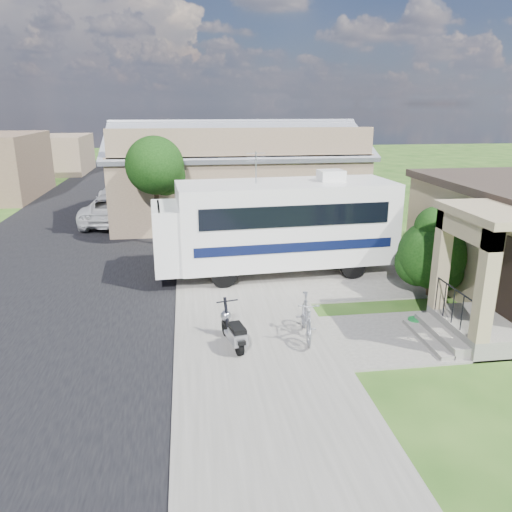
{
  "coord_description": "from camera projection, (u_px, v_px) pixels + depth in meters",
  "views": [
    {
      "loc": [
        -2.54,
        -12.06,
        5.79
      ],
      "look_at": [
        -0.5,
        2.5,
        1.3
      ],
      "focal_mm": 35.0,
      "sensor_mm": 36.0,
      "label": 1
    }
  ],
  "objects": [
    {
      "name": "shrub",
      "position": [
        434.0,
        251.0,
        15.33
      ],
      "size": [
        2.33,
        2.23,
        2.86
      ],
      "color": "black",
      "rests_on": "ground"
    },
    {
      "name": "street_tree_c",
      "position": [
        169.0,
        140.0,
        38.62
      ],
      "size": [
        2.44,
        2.4,
        4.42
      ],
      "color": "black",
      "rests_on": "ground"
    },
    {
      "name": "driveway_slab",
      "position": [
        303.0,
        272.0,
        17.9
      ],
      "size": [
        7.0,
        6.0,
        0.05
      ],
      "primitive_type": "cube",
      "color": "#65625B",
      "rests_on": "ground"
    },
    {
      "name": "street_slab",
      "position": [
        75.0,
        241.0,
        21.92
      ],
      "size": [
        9.0,
        80.0,
        0.02
      ],
      "primitive_type": "cube",
      "color": "black",
      "rests_on": "ground"
    },
    {
      "name": "motorhome",
      "position": [
        277.0,
        223.0,
        17.31
      ],
      "size": [
        8.42,
        3.14,
        4.24
      ],
      "rotation": [
        0.0,
        0.0,
        0.07
      ],
      "color": "silver",
      "rests_on": "ground"
    },
    {
      "name": "street_tree_a",
      "position": [
        157.0,
        168.0,
        20.58
      ],
      "size": [
        2.44,
        2.4,
        4.58
      ],
      "color": "black",
      "rests_on": "ground"
    },
    {
      "name": "street_tree_b",
      "position": [
        165.0,
        145.0,
        30.01
      ],
      "size": [
        2.44,
        2.4,
        4.73
      ],
      "color": "black",
      "rests_on": "ground"
    },
    {
      "name": "sidewalk_slab",
      "position": [
        222.0,
        236.0,
        22.78
      ],
      "size": [
        4.0,
        80.0,
        0.06
      ],
      "primitive_type": "cube",
      "color": "#65625B",
      "rests_on": "ground"
    },
    {
      "name": "garden_hose",
      "position": [
        415.0,
        322.0,
        13.59
      ],
      "size": [
        0.38,
        0.38,
        0.17
      ],
      "primitive_type": "cylinder",
      "color": "#156A2C",
      "rests_on": "ground"
    },
    {
      "name": "pickup_truck",
      "position": [
        115.0,
        208.0,
        25.16
      ],
      "size": [
        3.07,
        5.67,
        1.51
      ],
      "primitive_type": "imported",
      "rotation": [
        0.0,
        0.0,
        3.03
      ],
      "color": "silver",
      "rests_on": "ground"
    },
    {
      "name": "walk_slab",
      "position": [
        409.0,
        337.0,
        12.89
      ],
      "size": [
        4.0,
        3.0,
        0.05
      ],
      "primitive_type": "cube",
      "color": "#65625B",
      "rests_on": "ground"
    },
    {
      "name": "warehouse",
      "position": [
        235.0,
        180.0,
        26.1
      ],
      "size": [
        12.5,
        8.4,
        5.04
      ],
      "color": "#76604A",
      "rests_on": "ground"
    },
    {
      "name": "distant_bldg_near",
      "position": [
        40.0,
        154.0,
        43.19
      ],
      "size": [
        8.0,
        7.0,
        3.2
      ],
      "primitive_type": "cube",
      "color": "#76604A",
      "rests_on": "ground"
    },
    {
      "name": "van",
      "position": [
        126.0,
        187.0,
        31.26
      ],
      "size": [
        2.95,
        5.67,
        1.57
      ],
      "primitive_type": "imported",
      "rotation": [
        0.0,
        0.0,
        -0.14
      ],
      "color": "silver",
      "rests_on": "ground"
    },
    {
      "name": "bicycle",
      "position": [
        306.0,
        319.0,
        12.66
      ],
      "size": [
        0.75,
        1.89,
        1.11
      ],
      "primitive_type": "imported",
      "rotation": [
        0.0,
        0.0,
        -0.12
      ],
      "color": "#9B9CA2",
      "rests_on": "ground"
    },
    {
      "name": "scooter",
      "position": [
        234.0,
        331.0,
        12.17
      ],
      "size": [
        0.67,
        1.58,
        1.05
      ],
      "rotation": [
        0.0,
        0.0,
        0.2
      ],
      "color": "black",
      "rests_on": "ground"
    },
    {
      "name": "ground",
      "position": [
        287.0,
        328.0,
        13.45
      ],
      "size": [
        120.0,
        120.0,
        0.0
      ],
      "primitive_type": "plane",
      "color": "#1E4412"
    }
  ]
}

